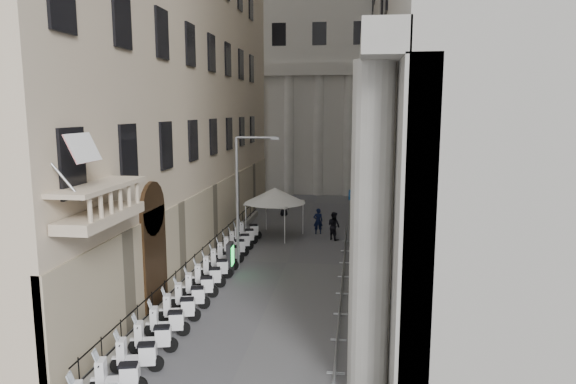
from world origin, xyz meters
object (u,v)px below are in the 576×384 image
Objects in this scene: street_lamp at (242,192)px; pedestrian_a at (318,221)px; info_kiosk at (230,259)px; security_tent at (271,194)px; pedestrian_b at (334,226)px.

street_lamp reaches higher than pedestrian_a.
street_lamp is 3.61m from info_kiosk.
pedestrian_b is at bearing -12.05° from security_tent.
security_tent is at bearing 32.42° from pedestrian_b.
info_kiosk is 9.74m from pedestrian_b.
street_lamp is 3.97× the size of pedestrian_a.
pedestrian_a reaches higher than info_kiosk.
security_tent is 3.84m from pedestrian_a.
info_kiosk is 10.54m from pedestrian_a.
security_tent is at bearing -1.09° from pedestrian_a.
info_kiosk is (-0.61, -9.27, -1.94)m from security_tent.
security_tent is 2.29× the size of pedestrian_a.
street_lamp reaches higher than pedestrian_b.
pedestrian_a is at bearing 66.13° from info_kiosk.
info_kiosk is at bearing 58.15° from pedestrian_a.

